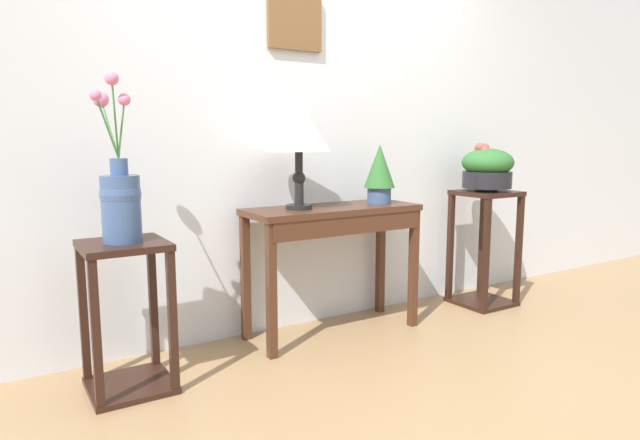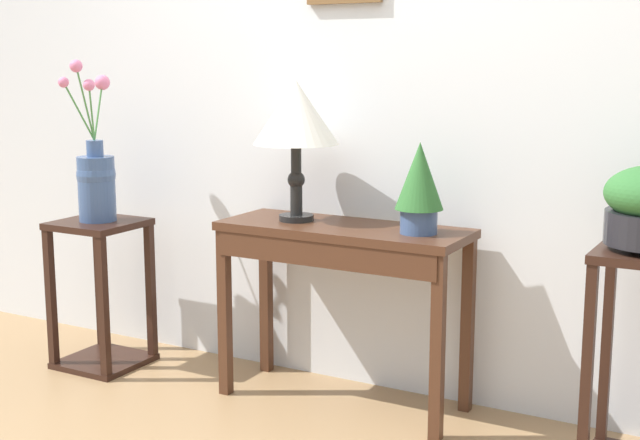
% 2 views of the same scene
% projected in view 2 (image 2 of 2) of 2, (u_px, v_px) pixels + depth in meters
% --- Properties ---
extents(back_wall_with_art, '(9.00, 0.13, 2.80)m').
position_uv_depth(back_wall_with_art, '(371.00, 60.00, 3.64)').
color(back_wall_with_art, silver).
rests_on(back_wall_with_art, ground).
extents(console_table, '(1.01, 0.39, 0.75)m').
position_uv_depth(console_table, '(341.00, 256.00, 3.50)').
color(console_table, '#472819').
rests_on(console_table, ground).
extents(table_lamp, '(0.35, 0.35, 0.57)m').
position_uv_depth(table_lamp, '(296.00, 116.00, 3.53)').
color(table_lamp, black).
rests_on(table_lamp, console_table).
extents(potted_plant_on_console, '(0.18, 0.18, 0.35)m').
position_uv_depth(potted_plant_on_console, '(419.00, 184.00, 3.30)').
color(potted_plant_on_console, '#3D5684').
rests_on(potted_plant_on_console, console_table).
extents(pedestal_stand_left, '(0.36, 0.36, 0.68)m').
position_uv_depth(pedestal_stand_left, '(102.00, 294.00, 4.02)').
color(pedestal_stand_left, black).
rests_on(pedestal_stand_left, ground).
extents(flower_vase_tall_left, '(0.20, 0.24, 0.72)m').
position_uv_depth(flower_vase_tall_left, '(96.00, 177.00, 3.93)').
color(flower_vase_tall_left, '#3D5684').
rests_on(flower_vase_tall_left, pedestal_stand_left).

